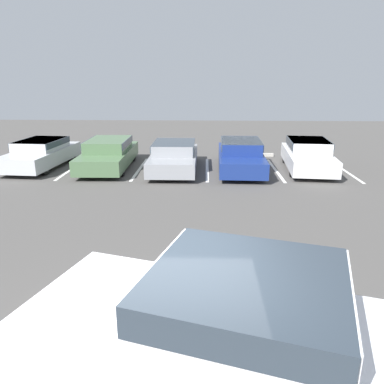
# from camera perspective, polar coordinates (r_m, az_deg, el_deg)

# --- Properties ---
(ground_plane) EXTENTS (60.00, 60.00, 0.00)m
(ground_plane) POSITION_cam_1_polar(r_m,az_deg,el_deg) (5.35, -4.70, -26.53)
(ground_plane) COLOR #4C4947
(stall_stripe_a) EXTENTS (0.12, 4.07, 0.01)m
(stall_stripe_a) POSITION_cam_1_polar(r_m,az_deg,el_deg) (17.83, -26.31, 3.36)
(stall_stripe_a) COLOR white
(stall_stripe_a) RESTS_ON ground_plane
(stall_stripe_b) EXTENTS (0.12, 4.07, 0.01)m
(stall_stripe_b) POSITION_cam_1_polar(r_m,az_deg,el_deg) (16.67, -17.66, 3.49)
(stall_stripe_b) COLOR white
(stall_stripe_b) RESTS_ON ground_plane
(stall_stripe_c) EXTENTS (0.12, 4.07, 0.01)m
(stall_stripe_c) POSITION_cam_1_polar(r_m,az_deg,el_deg) (15.94, -7.97, 3.54)
(stall_stripe_c) COLOR white
(stall_stripe_c) RESTS_ON ground_plane
(stall_stripe_d) EXTENTS (0.12, 4.07, 0.01)m
(stall_stripe_d) POSITION_cam_1_polar(r_m,az_deg,el_deg) (15.70, 2.33, 3.49)
(stall_stripe_d) COLOR white
(stall_stripe_d) RESTS_ON ground_plane
(stall_stripe_e) EXTENTS (0.12, 4.07, 0.01)m
(stall_stripe_e) POSITION_cam_1_polar(r_m,az_deg,el_deg) (15.97, 12.60, 3.32)
(stall_stripe_e) COLOR white
(stall_stripe_e) RESTS_ON ground_plane
(stall_stripe_f) EXTENTS (0.12, 4.07, 0.01)m
(stall_stripe_f) POSITION_cam_1_polar(r_m,az_deg,el_deg) (16.73, 22.24, 3.07)
(stall_stripe_f) COLOR white
(stall_stripe_f) RESTS_ON ground_plane
(pickup_truck) EXTENTS (5.89, 3.47, 1.79)m
(pickup_truck) POSITION_cam_1_polar(r_m,az_deg,el_deg) (4.38, 12.01, -22.92)
(pickup_truck) COLOR silver
(pickup_truck) RESTS_ON ground_plane
(parked_sedan_a) EXTENTS (2.05, 4.40, 1.17)m
(parked_sedan_a) POSITION_cam_1_polar(r_m,az_deg,el_deg) (17.20, -21.97, 5.60)
(parked_sedan_a) COLOR #B7BABF
(parked_sedan_a) RESTS_ON ground_plane
(parked_sedan_b) EXTENTS (1.91, 4.67, 1.21)m
(parked_sedan_b) POSITION_cam_1_polar(r_m,az_deg,el_deg) (16.22, -12.59, 5.87)
(parked_sedan_b) COLOR #4C6B47
(parked_sedan_b) RESTS_ON ground_plane
(parked_sedan_c) EXTENTS (1.85, 4.45, 1.15)m
(parked_sedan_c) POSITION_cam_1_polar(r_m,az_deg,el_deg) (15.49, -2.74, 5.62)
(parked_sedan_c) COLOR gray
(parked_sedan_c) RESTS_ON ground_plane
(parked_sedan_d) EXTENTS (1.88, 4.65, 1.23)m
(parked_sedan_d) POSITION_cam_1_polar(r_m,az_deg,el_deg) (15.57, 7.40, 5.71)
(parked_sedan_d) COLOR navy
(parked_sedan_d) RESTS_ON ground_plane
(parked_sedan_e) EXTENTS (2.07, 4.43, 1.25)m
(parked_sedan_e) POSITION_cam_1_polar(r_m,az_deg,el_deg) (16.23, 17.22, 5.57)
(parked_sedan_e) COLOR silver
(parked_sedan_e) RESTS_ON ground_plane
(wheel_stop_curb) EXTENTS (1.91, 0.20, 0.14)m
(wheel_stop_curb) POSITION_cam_1_polar(r_m,az_deg,el_deg) (18.60, 9.38, 5.63)
(wheel_stop_curb) COLOR #B7B2A8
(wheel_stop_curb) RESTS_ON ground_plane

